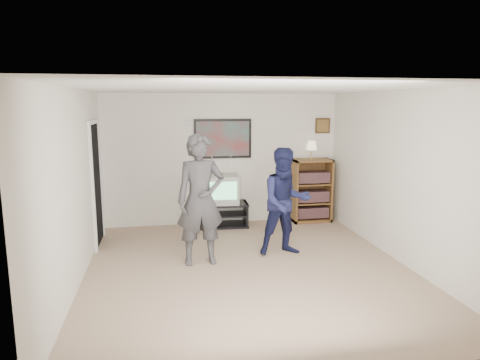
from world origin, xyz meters
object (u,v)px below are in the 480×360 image
object	(u,v)px
crt_television	(221,189)
media_stand	(224,214)
person_tall	(201,200)
person_short	(286,202)
bookshelf	(311,190)

from	to	relation	value
crt_television	media_stand	bearing A→B (deg)	4.91
person_tall	person_short	xyz separation A→B (m)	(1.31, 0.14, -0.12)
media_stand	person_tall	bearing A→B (deg)	-105.15
person_short	crt_television	bearing A→B (deg)	111.43
media_stand	crt_television	world-z (taller)	crt_television
person_tall	person_short	bearing A→B (deg)	2.66
media_stand	person_tall	world-z (taller)	person_tall
crt_television	bookshelf	size ratio (longest dim) A/B	0.51
crt_television	person_tall	distance (m)	1.93
bookshelf	person_short	bearing A→B (deg)	-121.06
bookshelf	crt_television	bearing A→B (deg)	-178.41
crt_television	person_short	size ratio (longest dim) A/B	0.38
media_stand	person_short	bearing A→B (deg)	-64.21
person_tall	bookshelf	bearing A→B (deg)	35.06
crt_television	person_tall	world-z (taller)	person_tall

